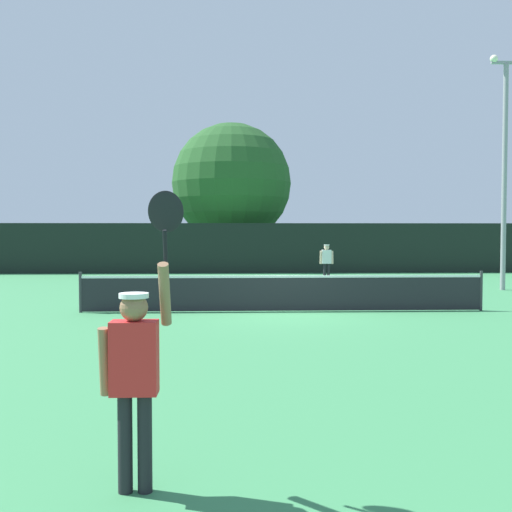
# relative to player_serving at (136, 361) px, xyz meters

# --- Properties ---
(ground_plane) EXTENTS (120.00, 120.00, 0.00)m
(ground_plane) POSITION_rel_player_serving_xyz_m (2.13, 11.14, -1.09)
(ground_plane) COLOR #387F4C
(tennis_net) EXTENTS (10.75, 0.08, 1.07)m
(tennis_net) POSITION_rel_player_serving_xyz_m (2.13, 11.14, -0.57)
(tennis_net) COLOR #232328
(tennis_net) RESTS_ON ground
(perimeter_fence) EXTENTS (37.24, 0.12, 2.54)m
(perimeter_fence) POSITION_rel_player_serving_xyz_m (2.13, 25.97, 0.18)
(perimeter_fence) COLOR black
(perimeter_fence) RESTS_ON ground
(player_serving) EXTENTS (0.68, 0.39, 2.48)m
(player_serving) POSITION_rel_player_serving_xyz_m (0.00, 0.00, 0.00)
(player_serving) COLOR red
(player_serving) RESTS_ON ground
(player_receiving) EXTENTS (0.57, 0.23, 1.57)m
(player_receiving) POSITION_rel_player_serving_xyz_m (4.70, 20.29, -0.13)
(player_receiving) COLOR white
(player_receiving) RESTS_ON ground
(tennis_ball) EXTENTS (0.07, 0.07, 0.07)m
(tennis_ball) POSITION_rel_player_serving_xyz_m (0.55, 13.12, -1.05)
(tennis_ball) COLOR #CCE033
(tennis_ball) RESTS_ON ground
(light_pole) EXTENTS (1.18, 0.28, 8.43)m
(light_pole) POSITION_rel_player_serving_xyz_m (10.58, 16.75, 3.70)
(light_pole) COLOR gray
(light_pole) RESTS_ON ground
(large_tree) EXTENTS (6.75, 6.75, 8.23)m
(large_tree) POSITION_rel_player_serving_xyz_m (0.73, 29.79, 3.76)
(large_tree) COLOR brown
(large_tree) RESTS_ON ground
(parked_car_near) EXTENTS (1.96, 4.23, 1.69)m
(parked_car_near) POSITION_rel_player_serving_xyz_m (-5.78, 31.32, -0.31)
(parked_car_near) COLOR navy
(parked_car_near) RESTS_ON ground
(parked_car_mid) EXTENTS (2.34, 4.38, 1.69)m
(parked_car_mid) POSITION_rel_player_serving_xyz_m (4.23, 34.10, -0.31)
(parked_car_mid) COLOR white
(parked_car_mid) RESTS_ON ground
(parked_car_far) EXTENTS (1.92, 4.21, 1.69)m
(parked_car_far) POSITION_rel_player_serving_xyz_m (12.58, 34.43, -0.31)
(parked_car_far) COLOR black
(parked_car_far) RESTS_ON ground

